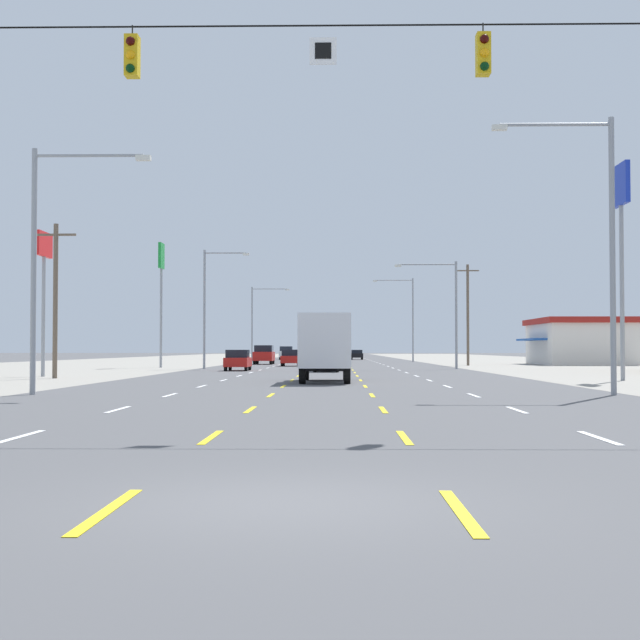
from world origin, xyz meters
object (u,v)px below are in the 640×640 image
Objects in this scene: pole_sign_right_row_1 at (621,214)px; streetlight_left_row_0 at (47,250)px; suv_far_left_far at (264,354)px; streetlight_left_row_1 at (209,300)px; hatchback_inner_left_midfar at (291,358)px; suv_far_left_distant_a at (286,353)px; sedan_center_turn_near at (326,361)px; hatchback_far_left_mid at (238,360)px; streetlight_right_row_1 at (448,304)px; sedan_inner_right_distant_b at (357,355)px; streetlight_right_row_0 at (600,233)px; streetlight_right_row_2 at (409,313)px; streetlight_left_row_2 at (256,318)px; pole_sign_left_row_1 at (44,265)px; box_truck_center_turn_nearest at (325,344)px; sedan_center_turn_farther at (332,356)px; pole_sign_left_row_2 at (161,276)px; sedan_center_turn_farthest at (332,355)px.

streetlight_left_row_0 is (-24.69, -14.58, -3.36)m from pole_sign_right_row_1.
suv_far_left_far is 0.51× the size of streetlight_left_row_1.
hatchback_inner_left_midfar is 0.80× the size of suv_far_left_distant_a.
sedan_center_turn_near is 0.41× the size of pole_sign_right_row_1.
hatchback_far_left_mid is 0.45× the size of streetlight_right_row_1.
hatchback_far_left_mid is 0.87× the size of sedan_inner_right_distant_b.
sedan_center_turn_near is at bearing 107.01° from streetlight_right_row_0.
streetlight_right_row_2 reaches higher than suv_far_left_far.
hatchback_far_left_mid is 31.06m from pole_sign_right_row_1.
hatchback_inner_left_midfar is at bearing -78.91° from streetlight_left_row_2.
pole_sign_left_row_1 is 0.87× the size of streetlight_left_row_1.
streetlight_right_row_0 is 45.92m from streetlight_left_row_1.
suv_far_left_distant_a is 0.58× the size of pole_sign_left_row_1.
streetlight_left_row_2 is (-2.66, -20.94, 4.54)m from suv_far_left_distant_a.
box_truck_center_turn_nearest is at bearing -92.22° from sedan_inner_right_distant_b.
sedan_center_turn_near is 72.38m from sedan_inner_right_distant_b.
pole_sign_right_row_1 is (14.97, -58.19, 7.71)m from sedan_center_turn_farther.
sedan_center_turn_near and sedan_center_turn_farther have the same top height.
pole_sign_left_row_1 is (-16.50, 8.56, 4.67)m from box_truck_center_turn_nearest.
streetlight_right_row_2 is (9.62, 70.90, 4.32)m from box_truck_center_turn_nearest.
suv_far_left_distant_a reaches higher than sedan_inner_right_distant_b.
suv_far_left_distant_a is 92.46m from pole_sign_right_row_1.
hatchback_far_left_mid is at bearing -99.59° from hatchback_inner_left_midfar.
pole_sign_left_row_2 is at bearing 125.39° from hatchback_far_left_mid.
hatchback_far_left_mid is 0.41× the size of streetlight_left_row_2.
suv_far_left_distant_a is 0.50× the size of streetlight_right_row_0.
streetlight_right_row_1 reaches higher than suv_far_left_far.
sedan_center_turn_farthest is at bearing 74.98° from pole_sign_left_row_2.
streetlight_left_row_1 is (-6.05, -11.63, 4.75)m from hatchback_inner_left_midfar.
suv_far_left_far is 42.70m from sedan_inner_right_distant_b.
sedan_center_turn_farther is at bearing 89.67° from sedan_center_turn_near.
hatchback_inner_left_midfar reaches higher than sedan_center_turn_farther.
streetlight_left_row_2 is 0.90× the size of streetlight_right_row_2.
sedan_center_turn_near is 0.92× the size of suv_far_left_distant_a.
box_truck_center_turn_nearest is 15.93m from streetlight_left_row_0.
streetlight_left_row_1 is 41.57m from streetlight_left_row_2.
streetlight_right_row_0 is (16.76, -63.29, 4.62)m from suv_far_left_far.
pole_sign_left_row_1 reaches higher than suv_far_left_far.
pole_sign_left_row_1 is at bearing -102.56° from suv_far_left_far.
streetlight_right_row_1 is at bearing -75.23° from suv_far_left_distant_a.
suv_far_left_distant_a is at bearing 89.86° from suv_far_left_far.
streetlight_left_row_1 is at bearing -107.50° from sedan_center_turn_farther.
pole_sign_right_row_1 is (31.52, -6.23, 1.96)m from pole_sign_left_row_1.
streetlight_left_row_0 is 19.40m from streetlight_right_row_0.
pole_sign_left_row_1 reaches higher than box_truck_center_turn_nearest.
box_truck_center_turn_nearest is 41.14m from hatchback_inner_left_midfar.
sedan_center_turn_farthest is at bearing 60.85° from streetlight_left_row_2.
pole_sign_left_row_2 is 1.24× the size of streetlight_right_row_1.
pole_sign_left_row_1 is at bearing 152.57° from box_truck_center_turn_nearest.
pole_sign_right_row_1 is (21.96, -89.51, 7.44)m from suv_far_left_distant_a.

